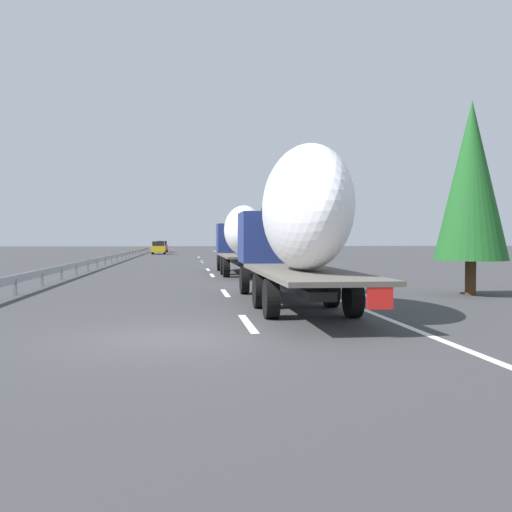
% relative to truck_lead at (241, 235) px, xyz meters
% --- Properties ---
extents(ground_plane, '(260.00, 260.00, 0.00)m').
position_rel_truck_lead_xyz_m(ground_plane, '(17.40, 3.60, -2.31)').
color(ground_plane, '#38383A').
extents(lane_stripe_0, '(3.20, 0.20, 0.01)m').
position_rel_truck_lead_xyz_m(lane_stripe_0, '(-20.60, 1.80, -2.31)').
color(lane_stripe_0, white).
rests_on(lane_stripe_0, ground_plane).
extents(lane_stripe_1, '(3.20, 0.20, 0.01)m').
position_rel_truck_lead_xyz_m(lane_stripe_1, '(-12.33, 1.80, -2.31)').
color(lane_stripe_1, white).
rests_on(lane_stripe_1, ground_plane).
extents(lane_stripe_2, '(3.20, 0.20, 0.01)m').
position_rel_truck_lead_xyz_m(lane_stripe_2, '(-1.01, 1.80, -2.31)').
color(lane_stripe_2, white).
rests_on(lane_stripe_2, ground_plane).
extents(lane_stripe_3, '(3.20, 0.20, 0.01)m').
position_rel_truck_lead_xyz_m(lane_stripe_3, '(5.42, 1.80, -2.31)').
color(lane_stripe_3, white).
rests_on(lane_stripe_3, ground_plane).
extents(lane_stripe_4, '(3.20, 0.20, 0.01)m').
position_rel_truck_lead_xyz_m(lane_stripe_4, '(19.39, 1.80, -2.31)').
color(lane_stripe_4, white).
rests_on(lane_stripe_4, ground_plane).
extents(lane_stripe_5, '(3.20, 0.20, 0.01)m').
position_rel_truck_lead_xyz_m(lane_stripe_5, '(20.94, 1.80, -2.31)').
color(lane_stripe_5, white).
rests_on(lane_stripe_5, ground_plane).
extents(lane_stripe_6, '(3.20, 0.20, 0.01)m').
position_rel_truck_lead_xyz_m(lane_stripe_6, '(34.19, 1.80, -2.31)').
color(lane_stripe_6, white).
rests_on(lane_stripe_6, ground_plane).
extents(edge_line_right, '(110.00, 0.20, 0.01)m').
position_rel_truck_lead_xyz_m(edge_line_right, '(22.40, -1.90, -2.31)').
color(edge_line_right, white).
rests_on(edge_line_right, ground_plane).
extents(truck_lead, '(12.03, 2.55, 4.02)m').
position_rel_truck_lead_xyz_m(truck_lead, '(0.00, 0.00, 0.00)').
color(truck_lead, navy).
rests_on(truck_lead, ground_plane).
extents(truck_trailing, '(12.91, 2.55, 4.70)m').
position_rel_truck_lead_xyz_m(truck_trailing, '(-17.56, 0.00, 0.31)').
color(truck_trailing, navy).
rests_on(truck_trailing, ground_plane).
extents(car_red_compact, '(4.53, 1.85, 1.83)m').
position_rel_truck_lead_xyz_m(car_red_compact, '(63.00, 7.18, -1.38)').
color(car_red_compact, red).
rests_on(car_red_compact, ground_plane).
extents(car_yellow_coupe, '(4.66, 1.85, 1.80)m').
position_rel_truck_lead_xyz_m(car_yellow_coupe, '(48.68, 7.07, -1.40)').
color(car_yellow_coupe, gold).
rests_on(car_yellow_coupe, ground_plane).
extents(road_sign, '(0.10, 0.90, 3.08)m').
position_rel_truck_lead_xyz_m(road_sign, '(14.05, -3.10, -0.18)').
color(road_sign, gray).
rests_on(road_sign, ground_plane).
extents(tree_0, '(2.69, 2.69, 7.20)m').
position_rel_truck_lead_xyz_m(tree_0, '(-14.28, -7.19, 1.92)').
color(tree_0, '#472D19').
rests_on(tree_0, ground_plane).
extents(tree_1, '(2.46, 2.46, 6.81)m').
position_rel_truck_lead_xyz_m(tree_1, '(31.53, -9.53, 1.78)').
color(tree_1, '#472D19').
rests_on(tree_1, ground_plane).
extents(tree_2, '(2.71, 2.71, 7.69)m').
position_rel_truck_lead_xyz_m(tree_2, '(63.91, -9.48, 2.41)').
color(tree_2, '#472D19').
rests_on(tree_2, ground_plane).
extents(tree_3, '(2.91, 2.91, 5.71)m').
position_rel_truck_lead_xyz_m(tree_3, '(46.57, -9.01, 1.49)').
color(tree_3, '#472D19').
rests_on(tree_3, ground_plane).
extents(guardrail_median, '(94.00, 0.10, 0.76)m').
position_rel_truck_lead_xyz_m(guardrail_median, '(20.40, 9.60, -1.73)').
color(guardrail_median, '#9EA0A5').
rests_on(guardrail_median, ground_plane).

